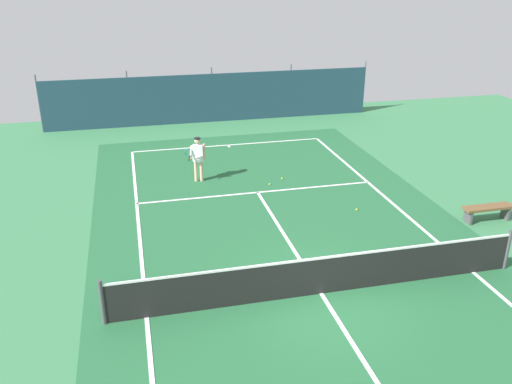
% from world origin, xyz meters
% --- Properties ---
extents(ground_plane, '(36.00, 36.00, 0.00)m').
position_xyz_m(ground_plane, '(0.00, 0.00, 0.00)').
color(ground_plane, '#387A4C').
extents(court_surface, '(11.02, 26.60, 0.01)m').
position_xyz_m(court_surface, '(0.00, 0.00, 0.00)').
color(court_surface, '#236038').
rests_on(court_surface, ground).
extents(tennis_net, '(10.12, 0.10, 1.10)m').
position_xyz_m(tennis_net, '(0.00, 0.00, 0.51)').
color(tennis_net, black).
rests_on(tennis_net, ground).
extents(back_fence, '(16.30, 0.98, 2.70)m').
position_xyz_m(back_fence, '(-0.00, 16.41, 0.67)').
color(back_fence, '#1E3D4C').
rests_on(back_fence, ground).
extents(tennis_player, '(0.79, 0.69, 1.64)m').
position_xyz_m(tennis_player, '(-1.83, 7.96, 0.96)').
color(tennis_player, '#D8AD8C').
rests_on(tennis_player, ground).
extents(tennis_ball_near_player, '(0.07, 0.07, 0.07)m').
position_xyz_m(tennis_ball_near_player, '(2.74, 4.23, 0.03)').
color(tennis_ball_near_player, '#CCDB33').
rests_on(tennis_ball_near_player, ground).
extents(tennis_ball_midcourt, '(0.07, 0.07, 0.07)m').
position_xyz_m(tennis_ball_midcourt, '(1.17, 7.42, 0.03)').
color(tennis_ball_midcourt, '#CCDB33').
rests_on(tennis_ball_midcourt, ground).
extents(tennis_ball_by_sideline, '(0.07, 0.07, 0.07)m').
position_xyz_m(tennis_ball_by_sideline, '(0.58, 6.98, 0.03)').
color(tennis_ball_by_sideline, '#CCDB33').
rests_on(tennis_ball_by_sideline, ground).
extents(courtside_bench, '(1.60, 0.40, 0.49)m').
position_xyz_m(courtside_bench, '(6.31, 2.59, 0.37)').
color(courtside_bench, brown).
rests_on(courtside_bench, ground).
extents(water_bottle, '(0.08, 0.08, 0.24)m').
position_xyz_m(water_bottle, '(6.03, 3.26, 0.12)').
color(water_bottle, '#D84C38').
rests_on(water_bottle, ground).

